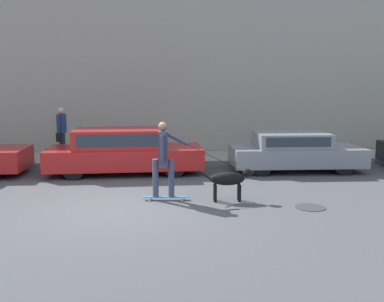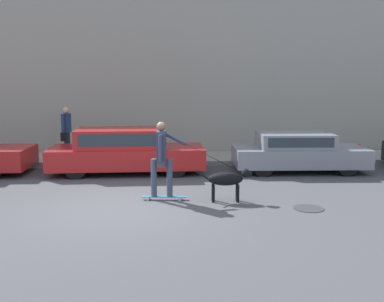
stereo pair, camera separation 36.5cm
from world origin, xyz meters
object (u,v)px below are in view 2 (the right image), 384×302
skateboarder (162,156)px  parked_car_1 (126,151)px  fire_hydrant (358,154)px  pedestrian_with_bag (66,130)px  parked_car_2 (298,152)px  dog (227,180)px

skateboarder → parked_car_1: bearing=113.5°
parked_car_1 → fire_hydrant: (7.35, 0.80, -0.28)m
skateboarder → pedestrian_with_bag: bearing=126.8°
skateboarder → fire_hydrant: skateboarder is taller
pedestrian_with_bag → parked_car_1: bearing=151.3°
pedestrian_with_bag → fire_hydrant: (9.50, -1.08, -0.73)m
pedestrian_with_bag → parked_car_2: bearing=178.1°
skateboarder → pedestrian_with_bag: (-3.29, 5.05, 0.07)m
parked_car_2 → parked_car_1: bearing=-178.8°
parked_car_1 → skateboarder: 3.40m
skateboarder → parked_car_2: bearing=42.2°
parked_car_1 → dog: size_ratio=3.60×
parked_car_2 → fire_hydrant: (2.20, 0.79, -0.21)m
skateboarder → pedestrian_with_bag: 6.03m
dog → fire_hydrant: bearing=43.7°
parked_car_2 → pedestrian_with_bag: bearing=166.8°
fire_hydrant → pedestrian_with_bag: bearing=173.5°
parked_car_1 → parked_car_2: bearing=-2.1°
parked_car_2 → dog: (-2.55, -3.37, -0.08)m
skateboarder → fire_hydrant: size_ratio=3.36×
parked_car_2 → pedestrian_with_bag: pedestrian_with_bag is taller
fire_hydrant → parked_car_1: bearing=-173.8°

